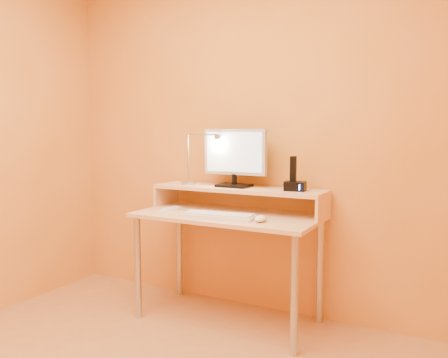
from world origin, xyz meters
The scene contains 25 objects.
wall_back centered at (0.00, 1.50, 1.25)m, with size 3.00×0.04×2.50m, color #E28E41.
desk_leg_fl centered at (-0.55, 0.93, 0.35)m, with size 0.04×0.04×0.69m, color #AFAFB6.
desk_leg_fr centered at (0.55, 0.93, 0.35)m, with size 0.04×0.04×0.69m, color #AFAFB6.
desk_leg_bl centered at (-0.55, 1.43, 0.35)m, with size 0.04×0.04×0.69m, color #AFAFB6.
desk_leg_br centered at (0.55, 1.43, 0.35)m, with size 0.04×0.04×0.69m, color #AFAFB6.
desk_lower centered at (0.00, 1.18, 0.71)m, with size 1.20×0.60×0.03m, color #EEB883.
shelf_riser_left centered at (-0.59, 1.33, 0.79)m, with size 0.02×0.30×0.14m, color #EEB883.
shelf_riser_right centered at (0.59, 1.33, 0.79)m, with size 0.02×0.30×0.14m, color #EEB883.
desk_shelf centered at (0.00, 1.33, 0.87)m, with size 1.20×0.30×0.03m, color #EEB883.
monitor_foot centered at (-0.03, 1.33, 0.89)m, with size 0.22×0.16×0.02m, color black.
monitor_neck centered at (-0.03, 1.33, 0.93)m, with size 0.04×0.04×0.07m, color black.
monitor_panel centered at (-0.03, 1.34, 1.12)m, with size 0.45×0.04×0.31m, color #B1B1BB.
monitor_back centered at (-0.03, 1.36, 1.12)m, with size 0.41×0.01×0.26m, color black.
monitor_screen centered at (-0.03, 1.32, 1.12)m, with size 0.41×0.00×0.27m, color silver.
lamp_base centered at (-0.38, 1.30, 0.89)m, with size 0.10×0.10×0.03m, color #AFAFB6.
lamp_post centered at (-0.38, 1.30, 1.07)m, with size 0.01×0.01×0.33m, color #AFAFB6.
lamp_arm centered at (-0.26, 1.30, 1.24)m, with size 0.01×0.01×0.24m, color #AFAFB6.
lamp_head centered at (-0.14, 1.30, 1.22)m, with size 0.04×0.04×0.03m, color #AFAFB6.
lamp_bulb centered at (-0.14, 1.30, 1.20)m, with size 0.03×0.03×0.00m, color #FFEAC6.
phone_dock centered at (0.41, 1.33, 0.91)m, with size 0.13×0.10×0.06m, color black.
phone_handset centered at (0.39, 1.33, 1.02)m, with size 0.04×0.03×0.16m, color black.
phone_led centered at (0.45, 1.28, 0.91)m, with size 0.01×0.00×0.04m, color #3683FF.
keyboard centered at (0.02, 1.02, 0.73)m, with size 0.46×0.15×0.02m, color silver.
mouse centered at (0.29, 1.04, 0.74)m, with size 0.07×0.12×0.04m, color white.
remote_control centered at (-0.40, 1.09, 0.73)m, with size 0.05×0.20×0.02m, color silver.
Camera 1 is at (1.35, -1.39, 1.25)m, focal length 36.07 mm.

